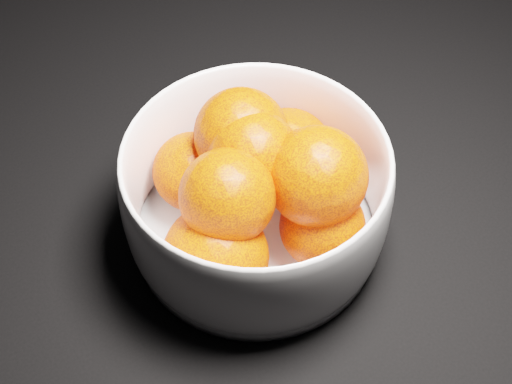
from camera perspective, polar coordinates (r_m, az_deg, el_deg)
ground at (r=0.66m, az=7.90°, el=8.52°), size 3.00×3.00×0.00m
bowl at (r=0.51m, az=0.00°, el=-0.33°), size 0.19×0.19×0.09m
orange_pile at (r=0.49m, az=0.12°, el=0.62°), size 0.16×0.15×0.11m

